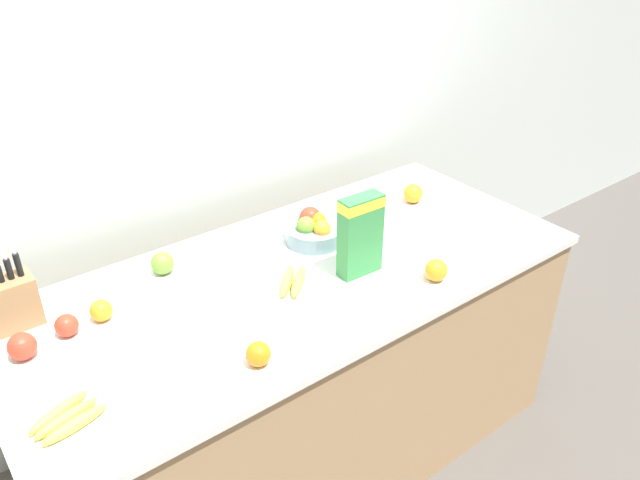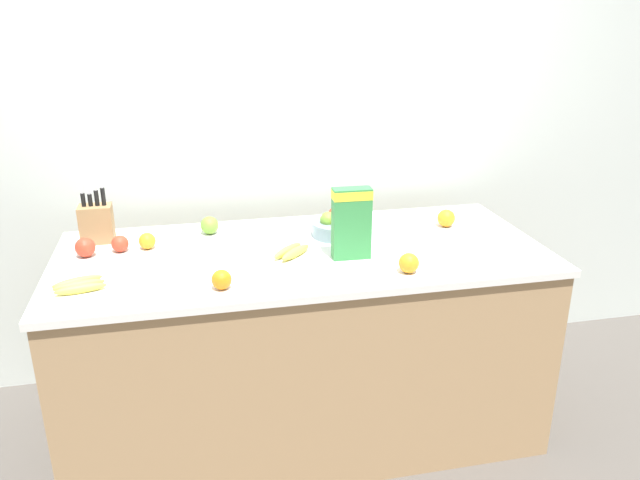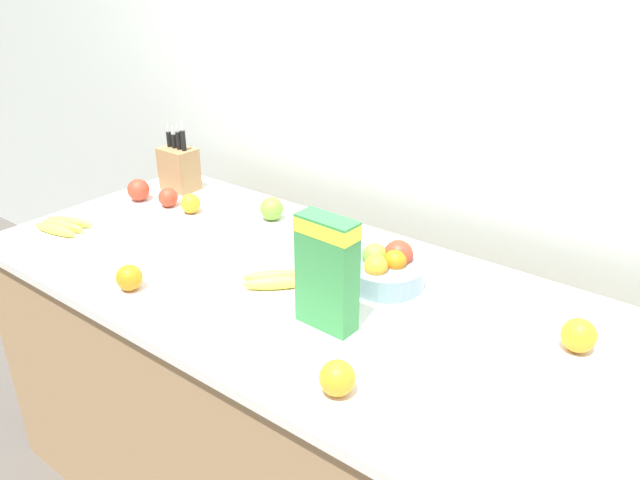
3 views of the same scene
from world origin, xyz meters
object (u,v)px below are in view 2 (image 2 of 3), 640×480
at_px(apple_near_bananas, 85,247).
at_px(orange_back_center, 147,241).
at_px(apple_rear, 210,225).
at_px(orange_mid_left, 409,263).
at_px(fruit_bowl, 336,225).
at_px(orange_mid_right, 446,218).
at_px(knife_block, 97,223).
at_px(banana_bunch_left, 79,285).
at_px(orange_by_cereal, 222,280).
at_px(banana_bunch_right, 292,251).
at_px(cereal_box, 352,220).
at_px(apple_by_knife_block, 120,244).

height_order(apple_near_bananas, orange_back_center, apple_near_bananas).
bearing_deg(apple_rear, orange_mid_left, -39.81).
bearing_deg(apple_near_bananas, fruit_bowl, 1.54).
height_order(apple_near_bananas, orange_mid_right, same).
distance_m(fruit_bowl, apple_near_bananas, 1.05).
bearing_deg(orange_mid_left, orange_back_center, 154.47).
bearing_deg(knife_block, banana_bunch_left, -91.67).
distance_m(knife_block, orange_by_cereal, 0.77).
xyz_separation_m(banana_bunch_left, orange_by_cereal, (0.50, -0.11, 0.02)).
bearing_deg(apple_rear, banana_bunch_right, -46.93).
bearing_deg(orange_mid_right, banana_bunch_left, -167.13).
distance_m(knife_block, cereal_box, 1.09).
bearing_deg(cereal_box, fruit_bowl, 91.10).
bearing_deg(knife_block, cereal_box, -21.93).
xyz_separation_m(banana_bunch_left, apple_rear, (0.49, 0.49, 0.02)).
height_order(orange_by_cereal, orange_mid_right, orange_mid_right).
height_order(cereal_box, orange_back_center, cereal_box).
xyz_separation_m(banana_bunch_left, apple_by_knife_block, (0.12, 0.35, 0.02)).
relative_size(fruit_bowl, banana_bunch_right, 1.19).
bearing_deg(orange_by_cereal, banana_bunch_left, 168.10).
relative_size(knife_block, cereal_box, 0.96).
xyz_separation_m(apple_rear, apple_near_bananas, (-0.50, -0.17, 0.00)).
bearing_deg(banana_bunch_right, cereal_box, -17.03).
height_order(cereal_box, apple_by_knife_block, cereal_box).
height_order(orange_back_center, orange_mid_left, orange_mid_left).
height_order(orange_by_cereal, orange_mid_left, orange_mid_left).
distance_m(banana_bunch_left, apple_by_knife_block, 0.37).
height_order(banana_bunch_right, apple_rear, apple_rear).
bearing_deg(orange_mid_left, knife_block, 153.15).
distance_m(knife_block, apple_near_bananas, 0.18).
height_order(fruit_bowl, banana_bunch_left, fruit_bowl).
distance_m(banana_bunch_left, banana_bunch_right, 0.81).
height_order(fruit_bowl, banana_bunch_right, fruit_bowl).
bearing_deg(banana_bunch_right, banana_bunch_left, -169.06).
bearing_deg(fruit_bowl, orange_mid_right, 0.55).
relative_size(orange_mid_right, orange_mid_left, 1.04).
bearing_deg(cereal_box, apple_rear, 145.26).
xyz_separation_m(orange_by_cereal, orange_back_center, (-0.27, 0.46, -0.00)).
bearing_deg(orange_mid_right, knife_block, 174.88).
distance_m(cereal_box, orange_mid_right, 0.60).
bearing_deg(fruit_bowl, apple_by_knife_block, -179.91).
xyz_separation_m(apple_by_knife_block, orange_by_cereal, (0.38, -0.45, 0.00)).
height_order(banana_bunch_right, orange_mid_left, orange_mid_left).
distance_m(orange_back_center, orange_mid_left, 1.08).
relative_size(banana_bunch_left, orange_back_center, 2.84).
distance_m(knife_block, orange_back_center, 0.25).
distance_m(knife_block, banana_bunch_right, 0.85).
height_order(cereal_box, orange_mid_left, cereal_box).
relative_size(knife_block, apple_near_bananas, 3.43).
relative_size(fruit_bowl, orange_by_cereal, 3.01).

